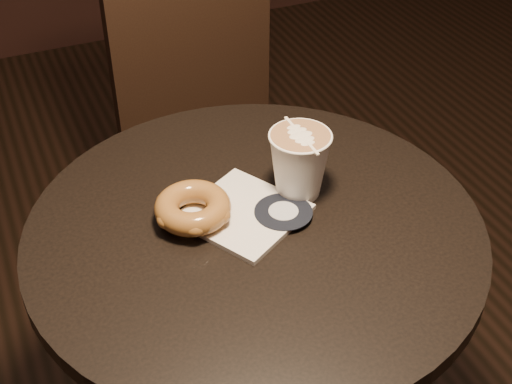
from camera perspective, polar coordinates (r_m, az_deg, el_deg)
cafe_table at (r=1.22m, az=-0.08°, el=-9.66°), size 0.70×0.70×0.75m
chair at (r=1.72m, az=-3.86°, el=6.94°), size 0.42×0.42×1.01m
pastry_bag at (r=1.10m, az=-0.99°, el=-1.71°), size 0.22×0.22×0.01m
doughnut at (r=1.07m, az=-5.08°, el=-1.25°), size 0.12×0.12×0.04m
latte_cup at (r=1.11m, az=3.47°, el=2.24°), size 0.10×0.10×0.11m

